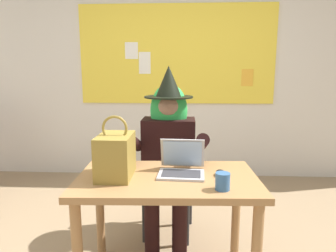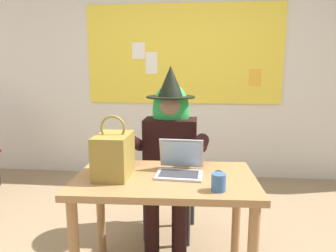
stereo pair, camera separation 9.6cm
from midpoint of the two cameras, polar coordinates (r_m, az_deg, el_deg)
wall_back_bulletin at (r=3.85m, az=3.62°, el=10.70°), size 6.68×2.28×2.73m
desk_main at (r=1.92m, az=0.92°, el=-12.61°), size 1.13×0.69×0.72m
chair_at_desk at (r=2.59m, az=1.83°, el=-8.67°), size 0.46×0.46×0.90m
person_costumed at (r=2.39m, az=1.49°, el=-3.36°), size 0.59×0.66×1.39m
laptop at (r=1.92m, az=3.72°, el=-7.59°), size 0.30×0.27×0.21m
computer_mouse at (r=1.90m, az=11.00°, el=-8.83°), size 0.06×0.10×0.03m
handbag at (r=1.87m, az=-8.76°, el=-5.35°), size 0.20×0.30×0.38m
coffee_mug at (r=1.68m, az=11.17°, el=-10.39°), size 0.08×0.08×0.09m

